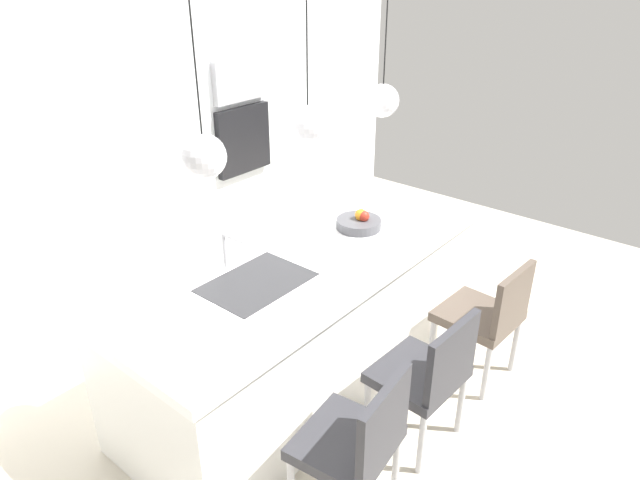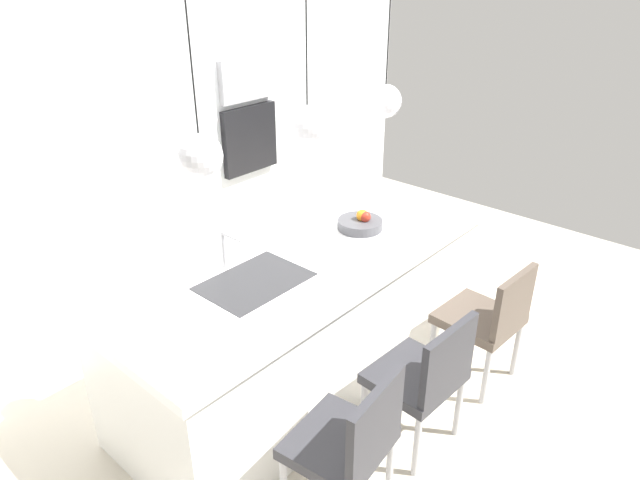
# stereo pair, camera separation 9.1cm
# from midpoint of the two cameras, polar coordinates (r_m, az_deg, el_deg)

# --- Properties ---
(floor) EXTENTS (6.60, 6.60, 0.00)m
(floor) POSITION_cam_midpoint_polar(r_m,az_deg,el_deg) (3.80, -1.69, -13.26)
(floor) COLOR beige
(floor) RESTS_ON ground
(back_wall) EXTENTS (6.00, 0.10, 2.60)m
(back_wall) POSITION_cam_midpoint_polar(r_m,az_deg,el_deg) (4.35, -18.79, 10.12)
(back_wall) COLOR white
(back_wall) RESTS_ON ground
(kitchen_island) EXTENTS (2.51, 0.98, 0.88)m
(kitchen_island) POSITION_cam_midpoint_polar(r_m,az_deg,el_deg) (3.53, -1.79, -7.70)
(kitchen_island) COLOR white
(kitchen_island) RESTS_ON ground
(sink_basin) EXTENTS (0.56, 0.40, 0.02)m
(sink_basin) POSITION_cam_midpoint_polar(r_m,az_deg,el_deg) (3.04, -7.20, -4.32)
(sink_basin) COLOR #2D2D30
(sink_basin) RESTS_ON kitchen_island
(faucet) EXTENTS (0.02, 0.17, 0.22)m
(faucet) POSITION_cam_midpoint_polar(r_m,az_deg,el_deg) (3.11, -10.07, -0.66)
(faucet) COLOR silver
(faucet) RESTS_ON kitchen_island
(fruit_bowl) EXTENTS (0.28, 0.28, 0.13)m
(fruit_bowl) POSITION_cam_midpoint_polar(r_m,az_deg,el_deg) (3.60, 3.22, 1.76)
(fruit_bowl) COLOR #4C4C51
(fruit_bowl) RESTS_ON kitchen_island
(microwave) EXTENTS (0.54, 0.08, 0.34)m
(microwave) POSITION_cam_midpoint_polar(r_m,az_deg,el_deg) (4.81, -8.68, 15.62)
(microwave) COLOR #9E9EA3
(microwave) RESTS_ON back_wall
(oven) EXTENTS (0.56, 0.08, 0.56)m
(oven) POSITION_cam_midpoint_polar(r_m,az_deg,el_deg) (4.93, -8.28, 9.91)
(oven) COLOR black
(oven) RESTS_ON back_wall
(chair_near) EXTENTS (0.49, 0.46, 0.84)m
(chair_near) POSITION_cam_midpoint_polar(r_m,az_deg,el_deg) (2.71, 2.75, -19.43)
(chair_near) COLOR #333338
(chair_near) RESTS_ON ground
(chair_middle) EXTENTS (0.47, 0.44, 0.82)m
(chair_middle) POSITION_cam_midpoint_polar(r_m,az_deg,el_deg) (3.11, 9.89, -12.96)
(chair_middle) COLOR #333338
(chair_middle) RESTS_ON ground
(chair_far) EXTENTS (0.46, 0.47, 0.82)m
(chair_far) POSITION_cam_midpoint_polar(r_m,az_deg,el_deg) (3.64, 15.74, -7.16)
(chair_far) COLOR brown
(chair_far) RESTS_ON ground
(pendant_light_left) EXTENTS (0.20, 0.20, 0.80)m
(pendant_light_left) POSITION_cam_midpoint_polar(r_m,az_deg,el_deg) (2.56, -12.56, 8.20)
(pendant_light_left) COLOR silver
(pendant_light_center) EXTENTS (0.20, 0.20, 0.80)m
(pendant_light_center) POSITION_cam_midpoint_polar(r_m,az_deg,el_deg) (3.02, -2.12, 11.56)
(pendant_light_center) COLOR silver
(pendant_light_right) EXTENTS (0.20, 0.20, 0.80)m
(pendant_light_right) POSITION_cam_midpoint_polar(r_m,az_deg,el_deg) (3.55, 5.55, 13.75)
(pendant_light_right) COLOR silver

